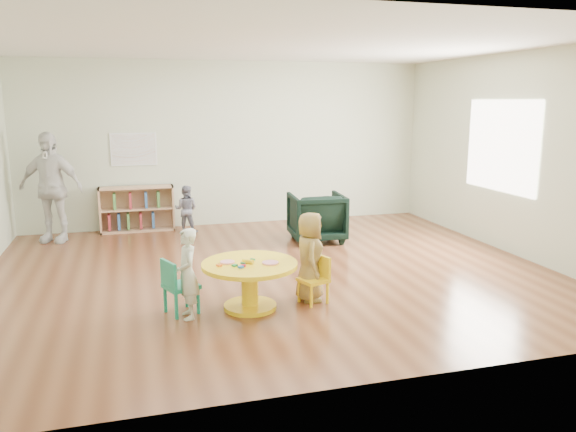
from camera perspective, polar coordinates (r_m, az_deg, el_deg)
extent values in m
plane|color=brown|center=(7.19, -1.61, -5.68)|extent=(7.00, 7.00, 0.00)
cube|color=silver|center=(6.89, -1.75, 16.72)|extent=(7.00, 6.00, 0.10)
cube|color=beige|center=(9.83, -5.99, 7.28)|extent=(7.00, 0.10, 2.80)
cube|color=beige|center=(4.09, 8.64, 1.04)|extent=(7.00, 0.10, 2.80)
cube|color=beige|center=(8.46, 22.10, 5.78)|extent=(0.10, 6.00, 2.80)
cube|color=white|center=(8.68, 20.84, 6.67)|extent=(0.02, 1.60, 1.30)
cylinder|color=yellow|center=(5.91, -3.89, -7.27)|extent=(0.18, 0.18, 0.45)
cylinder|color=yellow|center=(5.98, -3.86, -9.12)|extent=(0.55, 0.55, 0.04)
cylinder|color=yellow|center=(5.84, -3.93, -4.95)|extent=(1.00, 1.00, 0.04)
cylinder|color=pink|center=(5.84, -6.17, -4.68)|extent=(0.15, 0.15, 0.01)
cylinder|color=pink|center=(5.79, -1.81, -4.77)|extent=(0.17, 0.17, 0.01)
cylinder|color=yellow|center=(5.80, -4.10, -4.61)|extent=(0.12, 0.11, 0.04)
cylinder|color=#178243|center=(5.74, -4.61, -4.81)|extent=(0.05, 0.05, 0.02)
cylinder|color=#178243|center=(5.87, -3.61, -4.42)|extent=(0.05, 0.05, 0.02)
cube|color=red|center=(5.71, -4.56, -5.03)|extent=(0.06, 0.06, 0.02)
cube|color=orange|center=(5.74, -7.01, -4.98)|extent=(0.06, 0.07, 0.02)
cube|color=blue|center=(5.66, -4.82, -5.19)|extent=(0.07, 0.06, 0.02)
cube|color=#178243|center=(5.72, -5.44, -5.01)|extent=(0.07, 0.06, 0.02)
cube|color=#1A916D|center=(5.86, -10.80, -7.01)|extent=(0.40, 0.40, 0.04)
cube|color=#1A916D|center=(5.76, -12.04, -5.80)|extent=(0.14, 0.30, 0.27)
cylinder|color=#1A916D|center=(5.97, -12.35, -8.31)|extent=(0.04, 0.04, 0.27)
cylinder|color=#1A916D|center=(5.76, -11.27, -9.00)|extent=(0.04, 0.04, 0.27)
cylinder|color=#1A916D|center=(6.07, -10.25, -7.87)|extent=(0.04, 0.04, 0.27)
cylinder|color=#1A916D|center=(5.86, -9.11, -8.54)|extent=(0.04, 0.04, 0.27)
cube|color=yellow|center=(6.06, 2.58, -6.51)|extent=(0.35, 0.35, 0.04)
cube|color=yellow|center=(6.09, 3.48, -5.08)|extent=(0.12, 0.27, 0.24)
cylinder|color=yellow|center=(6.08, 4.03, -7.80)|extent=(0.03, 0.03, 0.24)
cylinder|color=yellow|center=(6.25, 2.76, -7.26)|extent=(0.03, 0.03, 0.24)
cylinder|color=yellow|center=(5.96, 2.38, -8.22)|extent=(0.03, 0.03, 0.24)
cylinder|color=yellow|center=(6.12, 1.12, -7.65)|extent=(0.03, 0.03, 0.24)
cube|color=tan|center=(9.66, -18.55, 0.52)|extent=(0.03, 0.30, 0.75)
cube|color=tan|center=(9.67, -11.62, 0.90)|extent=(0.03, 0.30, 0.75)
cube|color=tan|center=(9.72, -14.97, -1.37)|extent=(1.20, 0.30, 0.03)
cube|color=tan|center=(9.59, -15.19, 2.82)|extent=(1.20, 0.30, 0.03)
cube|color=tan|center=(9.65, -15.08, 0.71)|extent=(1.14, 0.28, 0.03)
cube|color=tan|center=(9.79, -15.09, 0.86)|extent=(1.20, 0.02, 0.75)
cube|color=#AC2E38|center=(9.67, -17.68, -0.59)|extent=(0.04, 0.18, 0.26)
cube|color=#3467B6|center=(9.67, -16.79, -0.54)|extent=(0.04, 0.18, 0.26)
cube|color=#519544|center=(9.67, -15.91, -0.50)|extent=(0.04, 0.18, 0.26)
cube|color=#AC2E38|center=(9.67, -14.72, -0.43)|extent=(0.04, 0.18, 0.26)
cube|color=#3467B6|center=(9.67, -13.54, -0.37)|extent=(0.04, 0.18, 0.26)
cube|color=#519544|center=(9.61, -17.21, 1.45)|extent=(0.04, 0.18, 0.26)
cube|color=#AC2E38|center=(9.60, -15.72, 1.53)|extent=(0.04, 0.18, 0.26)
cube|color=#3467B6|center=(9.60, -14.23, 1.62)|extent=(0.04, 0.18, 0.26)
cube|color=#519544|center=(9.61, -13.04, 1.68)|extent=(0.04, 0.18, 0.26)
cube|color=white|center=(9.67, -15.40, 6.56)|extent=(0.74, 0.01, 0.54)
cube|color=#F33D33|center=(9.67, -15.40, 6.55)|extent=(0.70, 0.00, 0.50)
imported|color=black|center=(8.68, 2.93, -0.10)|extent=(0.86, 0.88, 0.75)
imported|color=silver|center=(5.68, -10.17, -5.79)|extent=(0.24, 0.35, 0.92)
imported|color=yellow|center=(6.08, 2.24, -4.15)|extent=(0.41, 0.53, 0.98)
imported|color=#181C3C|center=(9.34, -10.31, 0.68)|extent=(0.46, 0.42, 0.79)
imported|color=white|center=(9.28, -22.98, 2.70)|extent=(1.07, 0.74, 1.69)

